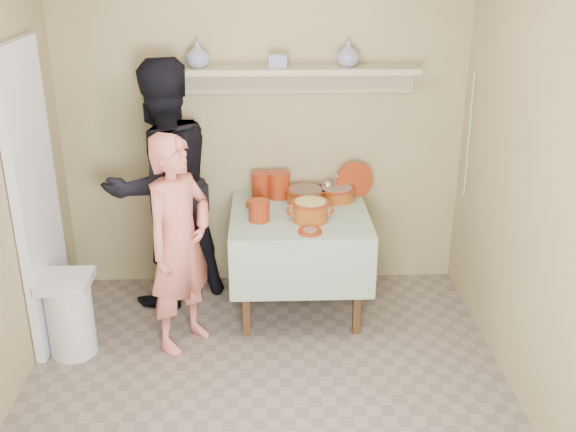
{
  "coord_description": "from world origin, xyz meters",
  "views": [
    {
      "loc": [
        0.01,
        -3.13,
        2.55
      ],
      "look_at": [
        0.15,
        0.75,
        0.95
      ],
      "focal_mm": 42.0,
      "sensor_mm": 36.0,
      "label": 1
    }
  ],
  "objects_px": {
    "person_helper": "(162,185)",
    "trash_bin": "(70,315)",
    "person_cook": "(179,244)",
    "serving_table": "(299,227)",
    "cazuela_rice": "(310,209)"
  },
  "relations": [
    {
      "from": "person_cook",
      "to": "cazuela_rice",
      "type": "distance_m",
      "value": 0.92
    },
    {
      "from": "cazuela_rice",
      "to": "trash_bin",
      "type": "relative_size",
      "value": 0.59
    },
    {
      "from": "cazuela_rice",
      "to": "trash_bin",
      "type": "bearing_deg",
      "value": -166.2
    },
    {
      "from": "serving_table",
      "to": "cazuela_rice",
      "type": "height_order",
      "value": "cazuela_rice"
    },
    {
      "from": "person_cook",
      "to": "trash_bin",
      "type": "xyz_separation_m",
      "value": [
        -0.73,
        -0.1,
        -0.45
      ]
    },
    {
      "from": "person_cook",
      "to": "serving_table",
      "type": "bearing_deg",
      "value": -23.77
    },
    {
      "from": "serving_table",
      "to": "cazuela_rice",
      "type": "distance_m",
      "value": 0.27
    },
    {
      "from": "serving_table",
      "to": "trash_bin",
      "type": "distance_m",
      "value": 1.66
    },
    {
      "from": "person_cook",
      "to": "cazuela_rice",
      "type": "height_order",
      "value": "person_cook"
    },
    {
      "from": "cazuela_rice",
      "to": "person_cook",
      "type": "bearing_deg",
      "value": -161.41
    },
    {
      "from": "person_helper",
      "to": "serving_table",
      "type": "xyz_separation_m",
      "value": [
        0.98,
        -0.18,
        -0.27
      ]
    },
    {
      "from": "person_helper",
      "to": "cazuela_rice",
      "type": "distance_m",
      "value": 1.1
    },
    {
      "from": "person_cook",
      "to": "serving_table",
      "type": "xyz_separation_m",
      "value": [
        0.8,
        0.45,
        -0.09
      ]
    },
    {
      "from": "cazuela_rice",
      "to": "serving_table",
      "type": "bearing_deg",
      "value": 111.89
    },
    {
      "from": "person_helper",
      "to": "trash_bin",
      "type": "relative_size",
      "value": 3.25
    }
  ]
}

